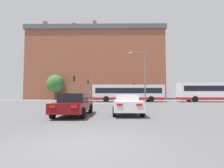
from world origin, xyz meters
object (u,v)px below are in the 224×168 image
Objects in this scene: street_lamp_junction at (142,71)px; bus_crossing_lead at (128,93)px; traffic_light_far_right at (134,88)px; car_saloon_left at (74,104)px; bus_crossing_trailing at (214,92)px; pedestrian_walking_west at (139,96)px; pedestrian_waiting at (97,96)px; pedestrian_walking_east at (91,96)px; car_roadster_right at (127,104)px; traffic_light_far_left at (88,87)px; traffic_light_near_left at (74,84)px.

bus_crossing_lead is at bearing 111.73° from street_lamp_junction.
bus_crossing_lead is 6.85m from traffic_light_far_right.
car_saloon_left is 27.39m from bus_crossing_trailing.
bus_crossing_trailing is at bearing -112.10° from pedestrian_walking_west.
traffic_light_far_right is at bearing 89.69° from street_lamp_junction.
pedestrian_waiting is 1.45m from pedestrian_walking_east.
traffic_light_far_right is 2.15× the size of pedestrian_walking_east.
pedestrian_waiting is (-7.76, 11.26, -3.81)m from street_lamp_junction.
bus_crossing_trailing is (19.70, 19.00, 1.04)m from car_saloon_left.
car_roadster_right is at bearing 12.76° from car_saloon_left.
traffic_light_far_left reaches higher than car_roadster_right.
street_lamp_junction is at bearing -90.31° from traffic_light_far_right.
bus_crossing_trailing is 23.57m from traffic_light_far_left.
traffic_light_near_left reaches higher than pedestrian_walking_west.
traffic_light_far_right is 2.17× the size of pedestrian_walking_west.
car_saloon_left is at bearing -46.03° from bus_crossing_trailing.
pedestrian_walking_west is (11.13, 12.48, -1.75)m from traffic_light_near_left.
pedestrian_waiting is at bearing 92.84° from car_saloon_left.
car_roadster_right is at bearing -4.68° from bus_crossing_lead.
car_roadster_right is at bearing -63.10° from traffic_light_near_left.
bus_crossing_lead reaches higher than car_saloon_left.
car_saloon_left is at bearing -175.06° from pedestrian_waiting.
street_lamp_junction reaches higher than bus_crossing_lead.
bus_crossing_lead is 1.01× the size of bus_crossing_trailing.
pedestrian_walking_west reaches higher than car_saloon_left.
bus_crossing_trailing is 7.13× the size of pedestrian_walking_west.
pedestrian_waiting is (2.30, 11.93, -1.79)m from traffic_light_near_left.
street_lamp_junction reaches higher than traffic_light_far_left.
pedestrian_walking_west is at bearing 102.41° from pedestrian_walking_east.
car_saloon_left is 26.16m from pedestrian_walking_east.
pedestrian_waiting is at bearing 103.89° from pedestrian_walking_west.
pedestrian_walking_east is at bearing 49.10° from traffic_light_far_left.
bus_crossing_trailing is 23.53m from traffic_light_near_left.
bus_crossing_trailing is at bearing 82.04° from pedestrian_walking_east.
car_roadster_right is at bearing -97.66° from traffic_light_far_right.
pedestrian_walking_east reaches higher than car_saloon_left.
street_lamp_junction is at bearing 65.95° from car_saloon_left.
pedestrian_waiting is (-0.98, 25.98, 0.23)m from car_saloon_left.
bus_crossing_trailing is 14.54m from traffic_light_far_right.
bus_crossing_lead is at bearing 57.05° from pedestrian_walking_east.
car_saloon_left is 1.29× the size of traffic_light_far_right.
traffic_light_near_left is at bearing -176.21° from street_lamp_junction.
traffic_light_near_left is 2.48× the size of pedestrian_waiting.
pedestrian_walking_east is (-2.42, 26.04, 0.28)m from car_saloon_left.
traffic_light_far_right reaches higher than car_roadster_right.
traffic_light_far_right is at bearing -88.96° from pedestrian_waiting.
bus_crossing_trailing is 2.79× the size of traffic_light_far_left.
pedestrian_walking_west is at bearing 81.36° from car_roadster_right.
pedestrian_walking_east is 1.01× the size of pedestrian_walking_west.
pedestrian_waiting is at bearing -138.58° from bus_crossing_lead.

